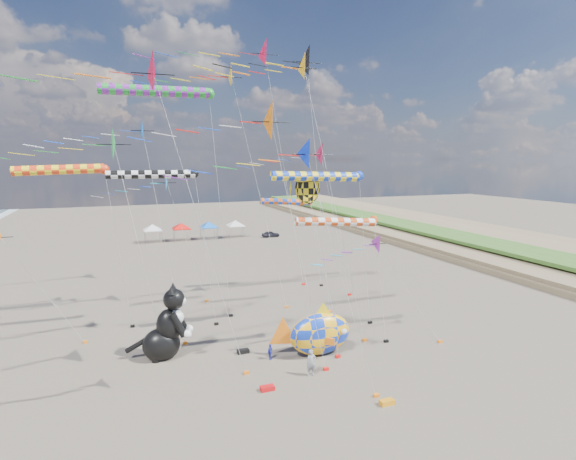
# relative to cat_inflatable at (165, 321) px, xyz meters

# --- Properties ---
(ground) EXTENTS (260.00, 260.00, 0.00)m
(ground) POSITION_rel_cat_inflatable_xyz_m (8.79, -11.26, -2.82)
(ground) COLOR brown
(ground) RESTS_ON ground
(delta_kite_0) EXTENTS (11.81, 2.20, 22.31)m
(delta_kite_0) POSITION_rel_cat_inflatable_xyz_m (10.08, -2.67, 18.08)
(delta_kite_0) COLOR #FFAF0B
(delta_kite_0) RESTS_ON ground
(delta_kite_1) EXTENTS (13.64, 2.14, 22.90)m
(delta_kite_1) POSITION_rel_cat_inflatable_xyz_m (6.69, 7.30, 18.64)
(delta_kite_1) COLOR gold
(delta_kite_1) RESTS_ON ground
(delta_kite_2) EXTENTS (12.30, 2.63, 16.48)m
(delta_kite_2) POSITION_rel_cat_inflatable_xyz_m (15.77, 8.74, 12.10)
(delta_kite_2) COLOR #CA1647
(delta_kite_2) RESTS_ON ground
(delta_kite_3) EXTENTS (16.60, 3.29, 27.34)m
(delta_kite_3) POSITION_rel_cat_inflatable_xyz_m (12.58, 14.30, 22.65)
(delta_kite_3) COLOR red
(delta_kite_3) RESTS_ON ground
(delta_kite_4) EXTENTS (14.69, 2.61, 20.72)m
(delta_kite_4) POSITION_rel_cat_inflatable_xyz_m (-0.52, -4.72, 16.32)
(delta_kite_4) COLOR #C50026
(delta_kite_4) RESTS_ON ground
(delta_kite_5) EXTENTS (10.15, 1.87, 10.00)m
(delta_kite_5) POSITION_rel_cat_inflatable_xyz_m (-10.50, 4.98, 5.89)
(delta_kite_5) COLOR orange
(delta_kite_5) RESTS_ON ground
(delta_kite_6) EXTENTS (10.60, 1.81, 15.85)m
(delta_kite_6) POSITION_rel_cat_inflatable_xyz_m (6.78, -10.50, 11.73)
(delta_kite_6) COLOR #0A2CCD
(delta_kite_6) RESTS_ON ground
(delta_kite_7) EXTENTS (9.81, 1.80, 17.61)m
(delta_kite_7) POSITION_rel_cat_inflatable_xyz_m (-2.34, 1.90, 13.48)
(delta_kite_7) COLOR #064FBC
(delta_kite_7) RESTS_ON ground
(delta_kite_8) EXTENTS (9.58, 1.96, 13.46)m
(delta_kite_8) POSITION_rel_cat_inflatable_xyz_m (1.24, 12.16, 9.33)
(delta_kite_8) COLOR #2183D4
(delta_kite_8) RESTS_ON ground
(delta_kite_9) EXTENTS (10.96, 2.54, 16.97)m
(delta_kite_9) POSITION_rel_cat_inflatable_xyz_m (-2.97, 0.13, 12.62)
(delta_kite_9) COLOR green
(delta_kite_9) RESTS_ON ground
(delta_kite_10) EXTENTS (11.98, 3.00, 24.62)m
(delta_kite_10) POSITION_rel_cat_inflatable_xyz_m (12.89, 4.57, 20.09)
(delta_kite_10) COLOR black
(delta_kite_10) RESTS_ON ground
(delta_kite_11) EXTENTS (9.68, 1.65, 9.16)m
(delta_kite_11) POSITION_rel_cat_inflatable_xyz_m (15.59, -5.13, 5.13)
(delta_kite_11) COLOR purple
(delta_kite_11) RESTS_ON ground
(delta_kite_12) EXTENTS (11.13, 2.74, 18.33)m
(delta_kite_12) POSITION_rel_cat_inflatable_xyz_m (6.63, -6.19, 13.93)
(delta_kite_12) COLOR orange
(delta_kite_12) RESTS_ON ground
(windsock_0) EXTENTS (8.01, 0.65, 10.38)m
(windsock_0) POSITION_rel_cat_inflatable_xyz_m (12.57, -3.52, 7.16)
(windsock_0) COLOR #CB400E
(windsock_0) RESTS_ON ground
(windsock_1) EXTENTS (10.54, 0.94, 20.64)m
(windsock_1) POSITION_rel_cat_inflatable_xyz_m (1.15, 6.85, 17.29)
(windsock_1) COLOR #198E2A
(windsock_1) RESTS_ON ground
(windsock_2) EXTENTS (8.31, 0.81, 14.20)m
(windsock_2) POSITION_rel_cat_inflatable_xyz_m (-6.53, 7.27, 10.90)
(windsock_2) COLOR red
(windsock_2) RESTS_ON ground
(windsock_3) EXTENTS (8.58, 0.69, 13.75)m
(windsock_3) POSITION_rel_cat_inflatable_xyz_m (0.30, 5.19, 10.50)
(windsock_3) COLOR black
(windsock_3) RESTS_ON ground
(windsock_4) EXTENTS (7.39, 0.71, 10.36)m
(windsock_4) POSITION_rel_cat_inflatable_xyz_m (14.93, 13.11, 7.12)
(windsock_4) COLOR #DB510F
(windsock_4) RESTS_ON ground
(windsock_5) EXTENTS (9.49, 0.81, 13.64)m
(windsock_5) POSITION_rel_cat_inflatable_xyz_m (12.89, 0.59, 10.36)
(windsock_5) COLOR #1337C0
(windsock_5) RESTS_ON ground
(angelfish_kite) EXTENTS (3.74, 3.02, 13.58)m
(angelfish_kite) POSITION_rel_cat_inflatable_xyz_m (11.68, 1.08, 9.34)
(angelfish_kite) COLOR yellow
(angelfish_kite) RESTS_ON ground
(cat_inflatable) EXTENTS (4.58, 3.11, 5.64)m
(cat_inflatable) POSITION_rel_cat_inflatable_xyz_m (0.00, 0.00, 0.00)
(cat_inflatable) COLOR black
(cat_inflatable) RESTS_ON ground
(fish_inflatable) EXTENTS (6.55, 3.21, 4.13)m
(fish_inflatable) POSITION_rel_cat_inflatable_xyz_m (10.86, -3.66, -1.17)
(fish_inflatable) COLOR #1337BE
(fish_inflatable) RESTS_ON ground
(person_adult) EXTENTS (0.70, 0.49, 1.86)m
(person_adult) POSITION_rel_cat_inflatable_xyz_m (8.93, -6.54, -1.89)
(person_adult) COLOR gray
(person_adult) RESTS_ON ground
(child_green) EXTENTS (0.56, 0.45, 1.10)m
(child_green) POSITION_rel_cat_inflatable_xyz_m (10.64, -3.16, -2.27)
(child_green) COLOR #18733B
(child_green) RESTS_ON ground
(child_blue) EXTENTS (0.69, 0.68, 1.17)m
(child_blue) POSITION_rel_cat_inflatable_xyz_m (7.13, -3.12, -2.23)
(child_blue) COLOR #2731AC
(child_blue) RESTS_ON ground
(kite_bag_0) EXTENTS (0.90, 0.44, 0.30)m
(kite_bag_0) POSITION_rel_cat_inflatable_xyz_m (14.67, 2.34, -2.67)
(kite_bag_0) COLOR blue
(kite_bag_0) RESTS_ON ground
(kite_bag_1) EXTENTS (0.90, 0.44, 0.30)m
(kite_bag_1) POSITION_rel_cat_inflatable_xyz_m (5.54, -1.38, -2.67)
(kite_bag_1) COLOR black
(kite_bag_1) RESTS_ON ground
(kite_bag_2) EXTENTS (0.90, 0.44, 0.30)m
(kite_bag_2) POSITION_rel_cat_inflatable_xyz_m (5.51, -7.34, -2.67)
(kite_bag_2) COLOR red
(kite_bag_2) RESTS_ON ground
(kite_bag_3) EXTENTS (0.90, 0.44, 0.30)m
(kite_bag_3) POSITION_rel_cat_inflatable_xyz_m (11.72, -11.51, -2.67)
(kite_bag_3) COLOR orange
(kite_bag_3) RESTS_ON ground
(tent_row) EXTENTS (19.20, 4.20, 3.80)m
(tent_row) POSITION_rel_cat_inflatable_xyz_m (10.29, 48.74, 0.33)
(tent_row) COLOR silver
(tent_row) RESTS_ON ground
(parked_car) EXTENTS (3.46, 1.61, 1.15)m
(parked_car) POSITION_rel_cat_inflatable_xyz_m (24.09, 46.74, -2.25)
(parked_car) COLOR #26262D
(parked_car) RESTS_ON ground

